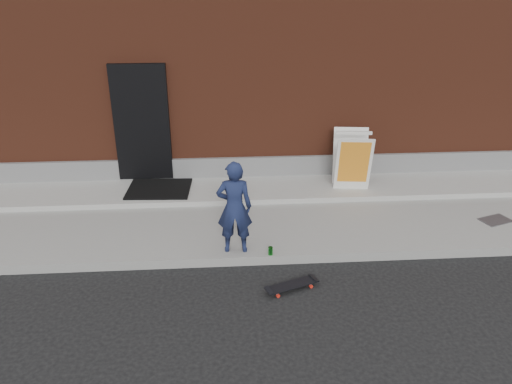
{
  "coord_description": "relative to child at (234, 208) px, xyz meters",
  "views": [
    {
      "loc": [
        -1.06,
        -6.4,
        4.1
      ],
      "look_at": [
        -0.56,
        0.8,
        0.86
      ],
      "focal_mm": 35.0,
      "sensor_mm": 36.0,
      "label": 1
    }
  ],
  "objects": [
    {
      "name": "sidewalk",
      "position": [
        0.92,
        1.27,
        -0.8
      ],
      "size": [
        20.0,
        3.0,
        0.15
      ],
      "primitive_type": "cube",
      "color": "gray",
      "rests_on": "ground"
    },
    {
      "name": "child",
      "position": [
        0.0,
        0.0,
        0.0
      ],
      "size": [
        0.54,
        0.36,
        1.45
      ],
      "primitive_type": "imported",
      "rotation": [
        0.0,
        0.0,
        3.11
      ],
      "color": "#182144",
      "rests_on": "sidewalk"
    },
    {
      "name": "building",
      "position": [
        0.92,
        6.77,
        1.62
      ],
      "size": [
        20.0,
        8.1,
        5.0
      ],
      "color": "#5C2919",
      "rests_on": "ground"
    },
    {
      "name": "apron",
      "position": [
        0.92,
        2.17,
        -0.68
      ],
      "size": [
        20.0,
        1.2,
        0.1
      ],
      "primitive_type": "cube",
      "color": "gray",
      "rests_on": "sidewalk"
    },
    {
      "name": "utility_plate",
      "position": [
        4.49,
        0.67,
        -0.72
      ],
      "size": [
        0.59,
        0.47,
        0.02
      ],
      "primitive_type": "cube",
      "rotation": [
        0.0,
        0.0,
        0.33
      ],
      "color": "#5B5A60",
      "rests_on": "sidewalk"
    },
    {
      "name": "pizza_sign",
      "position": [
        2.28,
        2.06,
        -0.07
      ],
      "size": [
        0.74,
        0.85,
        1.1
      ],
      "color": "silver",
      "rests_on": "apron"
    },
    {
      "name": "soda_can",
      "position": [
        0.53,
        -0.17,
        -0.66
      ],
      "size": [
        0.08,
        0.08,
        0.13
      ],
      "primitive_type": "cylinder",
      "rotation": [
        0.0,
        0.0,
        0.2
      ],
      "color": "#1A8423",
      "rests_on": "sidewalk"
    },
    {
      "name": "skateboard",
      "position": [
        0.76,
        -0.87,
        -0.81
      ],
      "size": [
        0.77,
        0.45,
        0.09
      ],
      "color": "red",
      "rests_on": "ground"
    },
    {
      "name": "ground",
      "position": [
        0.92,
        -0.23,
        -0.88
      ],
      "size": [
        80.0,
        80.0,
        0.0
      ],
      "primitive_type": "plane",
      "color": "black",
      "rests_on": "ground"
    },
    {
      "name": "doormat",
      "position": [
        -1.38,
        2.17,
        -0.61
      ],
      "size": [
        1.22,
        1.01,
        0.03
      ],
      "primitive_type": "cube",
      "rotation": [
        0.0,
        0.0,
        -0.05
      ],
      "color": "black",
      "rests_on": "apron"
    }
  ]
}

